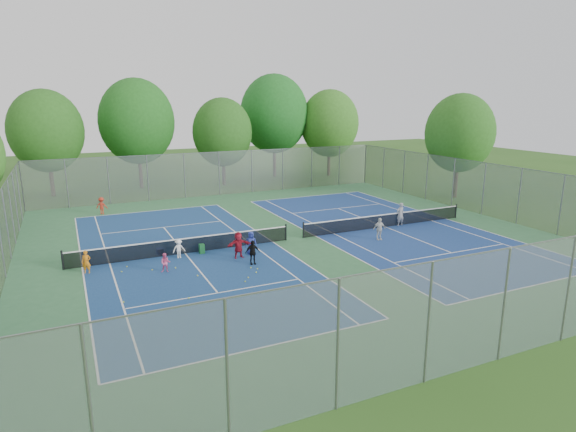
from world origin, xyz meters
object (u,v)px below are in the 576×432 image
at_px(ball_crate, 160,251).
at_px(instructor, 400,214).
at_px(net_right, 386,221).
at_px(net_left, 185,246).
at_px(ball_hopper, 202,249).

height_order(ball_crate, instructor, instructor).
bearing_deg(net_right, ball_crate, 177.86).
bearing_deg(instructor, net_left, -2.67).
xyz_separation_m(net_right, ball_hopper, (-13.11, -0.37, -0.17)).
bearing_deg(instructor, net_right, -7.32).
xyz_separation_m(net_left, net_right, (14.00, 0.00, 0.00)).
distance_m(net_left, instructor, 15.16).
bearing_deg(instructor, ball_hopper, -1.21).
bearing_deg(ball_hopper, net_left, 157.36).
relative_size(net_right, ball_crate, 33.47).
distance_m(ball_crate, ball_hopper, 2.38).
bearing_deg(net_right, net_left, 180.00).
relative_size(net_right, ball_hopper, 22.81).
distance_m(ball_hopper, instructor, 14.28).
bearing_deg(net_right, instructor, -5.03).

